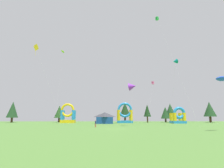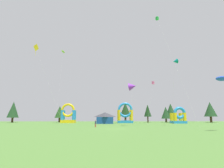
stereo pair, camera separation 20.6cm
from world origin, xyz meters
name	(u,v)px [view 1 (the left image)]	position (x,y,z in m)	size (l,w,h in m)	color
ground_plane	(113,129)	(0.00, 0.00, 0.00)	(120.00, 120.00, 0.00)	#548438
kite_teal_delta	(175,61)	(17.03, 10.52, 17.00)	(1.61, 4.80, 17.77)	#0C7F7A
kite_lime_parafoil	(63,52)	(-17.91, 29.02, 26.19)	(1.25, 6.02, 26.65)	#8CD826
kite_blue_parafoil	(222,79)	(18.47, -6.97, 8.68)	(3.81, 2.44, 9.27)	blue
kite_green_box	(157,19)	(11.90, 7.47, 27.59)	(5.62, 8.63, 28.21)	green
kite_pink_box	(153,83)	(12.93, 19.28, 12.70)	(3.09, 3.26, 13.17)	#EA599E
kite_purple_delta	(132,86)	(5.57, 11.81, 10.37)	(2.67, 3.54, 11.52)	purple
kite_yellow_diamond	(36,48)	(-16.82, 1.49, 17.11)	(6.69, 3.53, 17.82)	yellow
person_left_edge	(95,123)	(-3.79, 5.76, 0.93)	(0.27, 0.27, 1.56)	#B21E26
inflatable_yellow_castle	(178,117)	(24.10, 29.78, 2.11)	(4.59, 5.00, 5.86)	#268CD8
inflatable_blue_arch	(68,116)	(-16.37, 34.93, 2.74)	(5.35, 3.65, 7.37)	yellow
inflatable_orange_dome	(125,115)	(5.31, 33.68, 2.93)	(5.76, 3.79, 7.64)	#268CD8
festival_tent	(105,118)	(-2.12, 27.20, 1.91)	(5.56, 3.98, 3.83)	#19478C
tree_row_0	(13,110)	(-40.76, 41.44, 5.23)	(4.56, 4.56, 8.58)	#4C331E
tree_row_1	(59,112)	(-21.96, 43.65, 4.40)	(4.17, 4.17, 7.03)	#4C331E
tree_row_2	(125,109)	(6.11, 41.96, 5.47)	(4.42, 4.42, 8.31)	#4C331E
tree_row_3	(147,111)	(15.41, 41.23, 4.86)	(3.07, 3.07, 7.45)	#4C331E
tree_row_4	(165,113)	(23.59, 43.10, 4.02)	(3.99, 3.99, 6.55)	#4C331E
tree_row_5	(170,110)	(26.10, 44.15, 5.07)	(4.75, 4.75, 8.02)	#4C331E
tree_row_6	(210,109)	(41.48, 40.48, 5.39)	(5.06, 5.06, 8.46)	#4C331E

